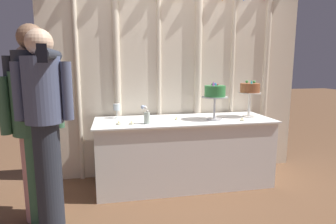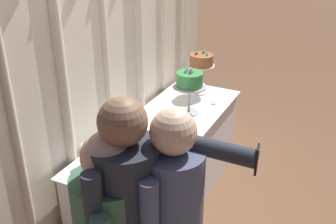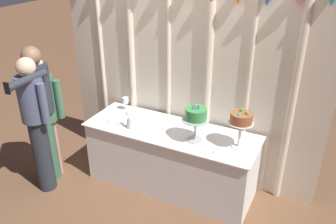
# 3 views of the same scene
# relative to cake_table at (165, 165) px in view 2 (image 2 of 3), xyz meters

# --- Properties ---
(ground_plane) EXTENTS (24.00, 24.00, 0.00)m
(ground_plane) POSITION_rel_cake_table_xyz_m (0.00, -0.10, -0.39)
(ground_plane) COLOR brown
(draped_curtain) EXTENTS (3.26, 0.14, 2.60)m
(draped_curtain) POSITION_rel_cake_table_xyz_m (0.01, 0.41, 0.96)
(draped_curtain) COLOR beige
(draped_curtain) RESTS_ON ground_plane
(cake_table) EXTENTS (2.03, 0.70, 0.78)m
(cake_table) POSITION_rel_cake_table_xyz_m (0.00, 0.00, 0.00)
(cake_table) COLOR white
(cake_table) RESTS_ON ground_plane
(cake_display_nearleft) EXTENTS (0.30, 0.30, 0.44)m
(cake_display_nearleft) POSITION_rel_cake_table_xyz_m (0.33, -0.08, 0.69)
(cake_display_nearleft) COLOR #B2B2B7
(cake_display_nearleft) RESTS_ON cake_table
(cake_display_nearright) EXTENTS (0.26, 0.26, 0.44)m
(cake_display_nearright) POSITION_rel_cake_table_xyz_m (0.80, 0.00, 0.71)
(cake_display_nearright) COLOR silver
(cake_display_nearright) RESTS_ON cake_table
(wine_glass) EXTENTS (0.08, 0.08, 0.17)m
(wine_glass) POSITION_rel_cake_table_xyz_m (-0.76, 0.22, 0.51)
(wine_glass) COLOR silver
(wine_glass) RESTS_ON cake_table
(flower_vase) EXTENTS (0.09, 0.08, 0.20)m
(flower_vase) POSITION_rel_cake_table_xyz_m (-0.46, -0.16, 0.48)
(flower_vase) COLOR #B2C1B2
(flower_vase) RESTS_ON cake_table
(tealight_far_left) EXTENTS (0.05, 0.05, 0.04)m
(tealight_far_left) POSITION_rel_cake_table_xyz_m (-0.74, -0.15, 0.40)
(tealight_far_left) COLOR beige
(tealight_far_left) RESTS_ON cake_table
(tealight_near_left) EXTENTS (0.05, 0.05, 0.03)m
(tealight_near_left) POSITION_rel_cake_table_xyz_m (-0.61, -0.17, 0.40)
(tealight_near_left) COLOR beige
(tealight_near_left) RESTS_ON cake_table
(tealight_near_right) EXTENTS (0.04, 0.04, 0.03)m
(tealight_near_right) POSITION_rel_cake_table_xyz_m (-0.10, -0.02, 0.40)
(tealight_near_right) COLOR beige
(tealight_near_right) RESTS_ON cake_table
(tealight_far_right) EXTENTS (0.05, 0.05, 0.03)m
(tealight_far_right) POSITION_rel_cake_table_xyz_m (0.61, -0.21, 0.40)
(tealight_far_right) COLOR beige
(tealight_far_right) RESTS_ON cake_table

